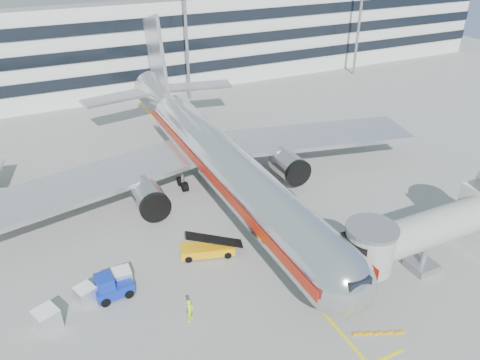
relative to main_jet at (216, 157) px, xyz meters
name	(u,v)px	position (x,y,z in m)	size (l,w,h in m)	color
ground	(269,250)	(0.00, -11.72, -4.23)	(180.00, 180.00, 0.00)	gray
lead_in_line	(224,198)	(0.00, -1.72, -4.23)	(0.25, 70.00, 0.01)	yellow
main_jet	(216,157)	(0.00, 0.00, 0.00)	(50.95, 48.70, 16.06)	silver
jet_bridge	(445,227)	(12.18, -19.72, -0.36)	(17.80, 4.50, 7.00)	silver
terminal	(115,37)	(0.00, 46.23, 3.57)	(150.00, 24.25, 15.60)	silver
light_mast_centre	(185,6)	(8.00, 30.28, 10.64)	(2.40, 1.20, 25.45)	gray
belt_loader	(207,248)	(-5.25, -9.93, -3.56)	(5.13, 2.99, 2.39)	orange
baggage_tug	(111,287)	(-14.08, -11.60, -3.28)	(3.04, 2.07, 2.19)	#0E269C
cargo_container_left	(47,319)	(-18.99, -12.83, -3.39)	(2.05, 2.05, 1.67)	silver
cargo_container_right	(86,295)	(-16.02, -11.33, -3.49)	(1.80, 1.80, 1.48)	silver
cargo_container_front	(122,278)	(-12.98, -10.63, -3.46)	(1.49, 1.49, 1.54)	silver
ramp_worker	(190,310)	(-9.37, -16.65, -3.27)	(0.70, 0.46, 1.93)	#AEFF1A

